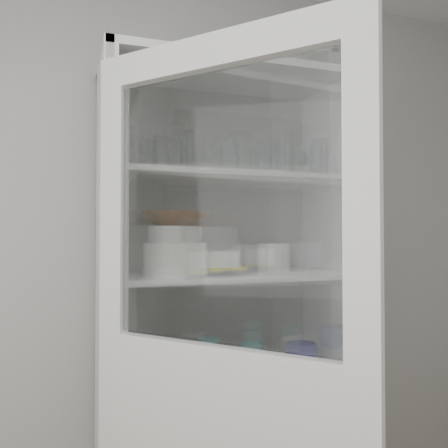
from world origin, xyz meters
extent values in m
cube|color=#B5B5B3|center=(0.00, 1.50, 1.30)|extent=(3.60, 0.02, 2.60)
cube|color=silver|center=(-0.28, 1.27, 1.05)|extent=(0.03, 0.45, 2.10)
cube|color=silver|center=(0.68, 1.27, 1.05)|extent=(0.03, 0.45, 2.10)
cube|color=slate|center=(0.20, 1.49, 1.05)|extent=(1.00, 0.03, 2.10)
cube|color=silver|center=(0.20, 1.27, 2.08)|extent=(1.00, 0.45, 0.03)
cube|color=silver|center=(0.20, 1.26, 0.85)|extent=(0.94, 0.42, 0.02)
cube|color=silver|center=(0.20, 1.26, 1.25)|extent=(0.94, 0.42, 0.02)
cube|color=silver|center=(0.20, 1.26, 1.65)|extent=(0.94, 0.42, 0.02)
cube|color=silver|center=(-0.01, 0.71, 1.95)|extent=(0.62, 0.71, 0.10)
cube|color=silver|center=(-0.27, 1.02, 1.50)|extent=(0.09, 0.09, 0.80)
cube|color=silver|center=(0.26, 0.40, 1.50)|extent=(0.09, 0.09, 0.80)
cube|color=silver|center=(-0.01, 0.71, 1.50)|extent=(0.48, 0.56, 0.78)
cylinder|color=silver|center=(-0.21, 1.13, 1.73)|extent=(0.08, 0.08, 0.14)
cylinder|color=silver|center=(0.04, 1.16, 1.74)|extent=(0.09, 0.09, 0.15)
cylinder|color=silver|center=(0.23, 1.13, 1.74)|extent=(0.08, 0.08, 0.15)
cylinder|color=silver|center=(0.17, 1.12, 1.73)|extent=(0.08, 0.08, 0.13)
cylinder|color=silver|center=(0.41, 1.12, 1.73)|extent=(0.07, 0.07, 0.13)
cylinder|color=silver|center=(0.42, 1.15, 1.74)|extent=(0.09, 0.09, 0.15)
cylinder|color=silver|center=(0.56, 1.11, 1.73)|extent=(0.09, 0.09, 0.14)
cylinder|color=silver|center=(-0.21, 1.29, 1.72)|extent=(0.08, 0.08, 0.13)
cylinder|color=silver|center=(-0.12, 1.27, 1.72)|extent=(0.07, 0.07, 0.13)
cylinder|color=silver|center=(0.00, 1.29, 1.73)|extent=(0.08, 0.08, 0.14)
cylinder|color=silver|center=(0.14, 1.26, 1.73)|extent=(0.08, 0.08, 0.14)
cylinder|color=silver|center=(0.42, 1.25, 1.73)|extent=(0.08, 0.08, 0.13)
cylinder|color=white|center=(-0.02, 1.20, 1.32)|extent=(0.24, 0.24, 0.13)
cylinder|color=white|center=(0.02, 1.37, 1.30)|extent=(0.21, 0.21, 0.07)
cylinder|color=silver|center=(-0.02, 1.20, 1.42)|extent=(0.26, 0.26, 0.06)
imported|color=brown|center=(-0.02, 1.20, 1.48)|extent=(0.30, 0.30, 0.06)
cylinder|color=silver|center=(0.18, 1.26, 1.27)|extent=(0.33, 0.33, 0.02)
cube|color=yellow|center=(0.18, 1.26, 1.28)|extent=(0.18, 0.18, 0.01)
cylinder|color=white|center=(0.18, 1.26, 1.32)|extent=(0.17, 0.17, 0.07)
cylinder|color=white|center=(0.42, 1.26, 1.32)|extent=(0.14, 0.14, 0.12)
imported|color=navy|center=(0.52, 1.20, 0.91)|extent=(0.18, 0.18, 0.11)
imported|color=teal|center=(0.33, 1.31, 0.91)|extent=(0.13, 0.13, 0.10)
imported|color=white|center=(0.29, 1.14, 0.91)|extent=(0.10, 0.10, 0.09)
cylinder|color=teal|center=(0.15, 1.32, 0.91)|extent=(0.10, 0.10, 0.10)
ellipsoid|color=teal|center=(0.15, 1.32, 0.97)|extent=(0.10, 0.10, 0.02)
cylinder|color=silver|center=(0.04, 1.20, 0.88)|extent=(0.10, 0.10, 0.04)
cylinder|color=white|center=(-0.13, 1.29, 0.92)|extent=(0.12, 0.12, 0.12)
cylinder|color=silver|center=(0.59, 1.20, 1.73)|extent=(0.06, 0.06, 0.13)
cylinder|color=silver|center=(0.35, 1.20, 1.73)|extent=(0.07, 0.07, 0.14)
camera|label=1|loc=(-0.43, -0.58, 1.41)|focal=38.00mm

